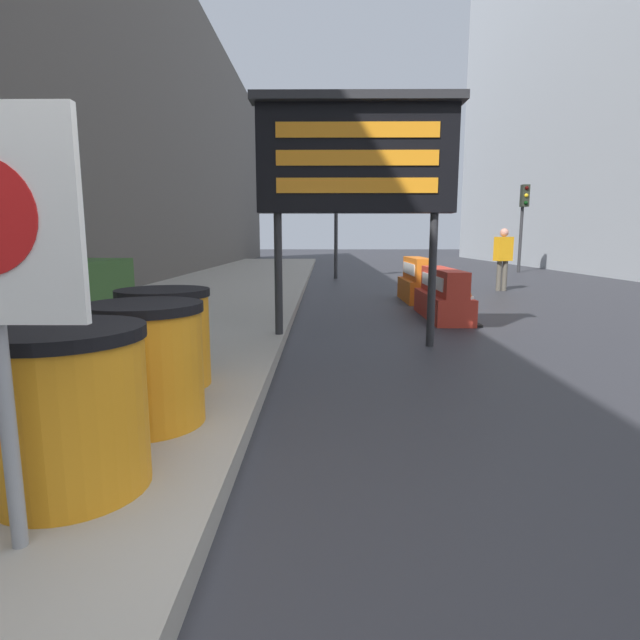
% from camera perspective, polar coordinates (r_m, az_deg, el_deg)
% --- Properties ---
extents(ground_plane, '(120.00, 120.00, 0.00)m').
position_cam_1_polar(ground_plane, '(2.26, -14.24, -28.06)').
color(ground_plane, '#2D2D33').
extents(building_left_facade, '(0.40, 50.40, 10.09)m').
position_cam_1_polar(building_left_facade, '(13.05, -23.87, 24.99)').
color(building_left_facade, '#4C4742').
rests_on(building_left_facade, ground_plane).
extents(hedge_strip, '(0.90, 6.23, 0.84)m').
position_cam_1_polar(hedge_strip, '(7.61, -31.94, 1.96)').
color(hedge_strip, '#335628').
rests_on(hedge_strip, sidewalk_left).
extents(barrel_drum_foreground, '(0.75, 0.75, 0.80)m').
position_cam_1_polar(barrel_drum_foreground, '(2.71, -26.79, -9.03)').
color(barrel_drum_foreground, orange).
rests_on(barrel_drum_foreground, sidewalk_left).
extents(barrel_drum_middle, '(0.75, 0.75, 0.80)m').
position_cam_1_polar(barrel_drum_middle, '(3.46, -19.20, -4.72)').
color(barrel_drum_middle, orange).
rests_on(barrel_drum_middle, sidewalk_left).
extents(barrel_drum_back, '(0.75, 0.75, 0.80)m').
position_cam_1_polar(barrel_drum_back, '(4.31, -17.29, -1.89)').
color(barrel_drum_back, orange).
rests_on(barrel_drum_back, sidewalk_left).
extents(message_board, '(2.53, 0.36, 3.03)m').
position_cam_1_polar(message_board, '(6.33, 4.21, 17.94)').
color(message_board, '#28282B').
rests_on(message_board, ground_plane).
extents(jersey_barrier_red_striped, '(0.61, 2.00, 0.85)m').
position_cam_1_polar(jersey_barrier_red_striped, '(8.81, 13.84, 2.63)').
color(jersey_barrier_red_striped, red).
rests_on(jersey_barrier_red_striped, ground_plane).
extents(jersey_barrier_orange_near, '(0.61, 1.71, 0.94)m').
position_cam_1_polar(jersey_barrier_orange_near, '(11.11, 11.05, 4.28)').
color(jersey_barrier_orange_near, orange).
rests_on(jersey_barrier_orange_near, ground_plane).
extents(traffic_cone_near, '(0.40, 0.40, 0.72)m').
position_cam_1_polar(traffic_cone_near, '(8.14, 16.50, 1.84)').
color(traffic_cone_near, black).
rests_on(traffic_cone_near, ground_plane).
extents(traffic_light_near_curb, '(0.28, 0.44, 3.83)m').
position_cam_1_polar(traffic_light_near_curb, '(16.93, 1.87, 14.14)').
color(traffic_light_near_curb, '#2D2D30').
rests_on(traffic_light_near_curb, ground_plane).
extents(traffic_light_far_side, '(0.28, 0.45, 3.41)m').
position_cam_1_polar(traffic_light_far_side, '(21.57, 22.23, 11.66)').
color(traffic_light_far_side, '#2D2D30').
rests_on(traffic_light_far_side, ground_plane).
extents(pedestrian_worker, '(0.48, 0.37, 1.61)m').
position_cam_1_polar(pedestrian_worker, '(13.85, 20.19, 7.08)').
color(pedestrian_worker, '#514C42').
rests_on(pedestrian_worker, ground_plane).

